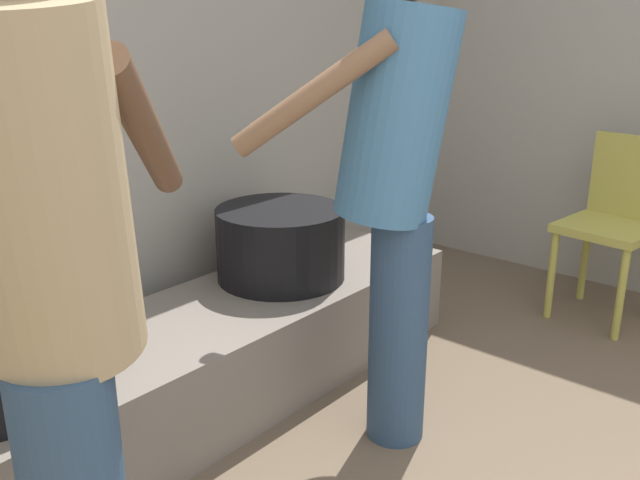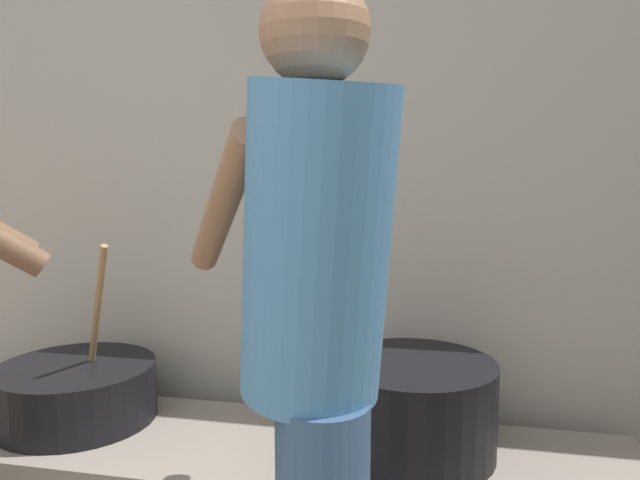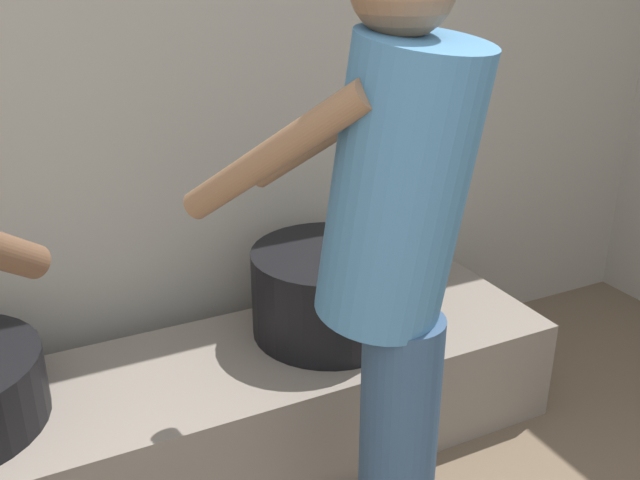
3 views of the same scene
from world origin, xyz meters
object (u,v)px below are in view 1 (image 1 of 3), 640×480
Objects in this scene: cook_in_blue_shirt at (394,169)px; cooking_pot_secondary at (281,243)px; chair_olive at (615,219)px; cook_in_tan_shirt at (53,282)px.

cooking_pot_secondary is at bearing 75.40° from cook_in_blue_shirt.
cook_in_tan_shirt is at bearing 176.33° from chair_olive.
cooking_pot_secondary is 1.64m from chair_olive.
cooking_pot_secondary is 0.81m from cook_in_blue_shirt.
cook_in_blue_shirt reaches higher than cooking_pot_secondary.
cook_in_blue_shirt is at bearing 171.36° from chair_olive.
cooking_pot_secondary is at bearing 146.79° from chair_olive.
chair_olive reaches higher than cooking_pot_secondary.
cook_in_tan_shirt is (-1.36, -0.72, 0.43)m from cooking_pot_secondary.
cook_in_blue_shirt is 1.18m from cook_in_tan_shirt.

